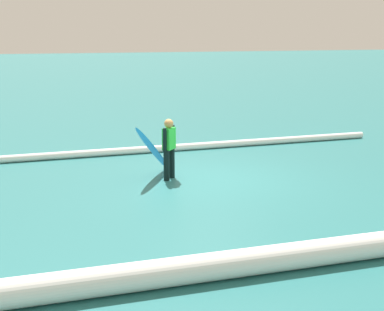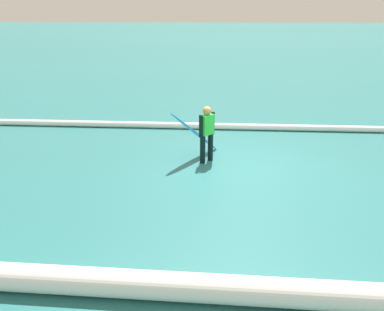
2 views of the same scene
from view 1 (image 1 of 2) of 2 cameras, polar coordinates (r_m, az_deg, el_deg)
name	(u,v)px [view 1 (image 1 of 2)]	position (r m, az deg, el deg)	size (l,w,h in m)	color
ground_plane	(211,179)	(12.97, 2.05, -2.49)	(168.66, 168.66, 0.00)	#266C6C
surfer	(169,146)	(12.75, -2.46, 1.06)	(0.39, 0.43, 1.47)	black
surfboard	(153,150)	(12.99, -4.17, 0.64)	(1.31, 1.50, 1.40)	#268CE5
wave_crest_foreground	(77,154)	(15.44, -12.12, 0.14)	(0.21, 0.21, 18.81)	white
wave_crest_midground	(145,276)	(7.53, -5.01, -12.61)	(0.40, 0.40, 22.14)	white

